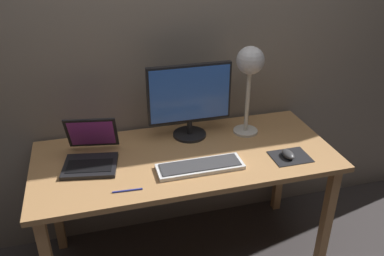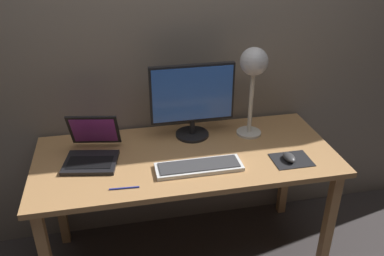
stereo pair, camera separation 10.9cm
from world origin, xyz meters
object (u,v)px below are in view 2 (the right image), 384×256
Objects in this scene: keyboard_main at (199,167)px; mouse at (289,157)px; laptop at (92,147)px; pen at (124,188)px; monitor at (192,98)px; desk_lamp at (253,69)px.

mouse is at bearing -2.52° from keyboard_main.
laptop is at bearing 166.27° from mouse.
mouse is 0.69× the size of pen.
monitor is 0.65m from pen.
pen is (0.14, -0.32, -0.06)m from laptop.
keyboard_main is 0.85× the size of desk_lamp.
mouse is (0.48, -0.02, 0.01)m from keyboard_main.
desk_lamp reaches higher than pen.
laptop is at bearing 156.87° from keyboard_main.
desk_lamp reaches higher than keyboard_main.
desk_lamp is (0.89, 0.08, 0.33)m from laptop.
pen is (-0.85, -0.07, -0.02)m from mouse.
mouse is at bearing -13.73° from laptop.
pen is at bearing -175.03° from mouse.
keyboard_main is 0.57m from laptop.
monitor is 0.42m from keyboard_main.
keyboard_main is 1.26× the size of laptop.
monitor is 0.91× the size of desk_lamp.
keyboard_main is at bearing 177.48° from mouse.
mouse reaches higher than keyboard_main.
keyboard_main is 0.48m from mouse.
monitor is at bearing 139.91° from mouse.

